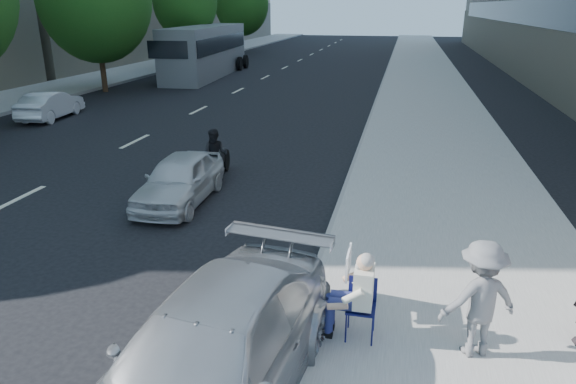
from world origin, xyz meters
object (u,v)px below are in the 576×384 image
(jogger, at_px, (480,299))
(white_sedan_mid, at_px, (50,105))
(white_sedan_near, at_px, (180,179))
(seated_protester, at_px, (354,290))
(bus, at_px, (206,51))
(parked_sedan, at_px, (210,360))
(motorcycle, at_px, (216,157))

(jogger, relative_size, white_sedan_mid, 0.46)
(white_sedan_near, bearing_deg, white_sedan_mid, 137.77)
(seated_protester, bearing_deg, bus, 114.81)
(parked_sedan, distance_m, white_sedan_near, 7.15)
(parked_sedan, relative_size, white_sedan_mid, 1.37)
(parked_sedan, relative_size, white_sedan_near, 1.41)
(parked_sedan, bearing_deg, seated_protester, 55.00)
(seated_protester, distance_m, white_sedan_near, 6.68)
(jogger, relative_size, white_sedan_near, 0.47)
(white_sedan_near, bearing_deg, bus, 107.75)
(jogger, height_order, bus, bus)
(white_sedan_mid, bearing_deg, bus, -101.04)
(parked_sedan, bearing_deg, white_sedan_near, 123.86)
(motorcycle, bearing_deg, seated_protester, -63.43)
(motorcycle, bearing_deg, parked_sedan, -77.58)
(jogger, xyz_separation_m, bus, (-14.56, 28.00, 0.67))
(white_sedan_near, distance_m, motorcycle, 1.91)
(white_sedan_near, bearing_deg, motorcycle, 81.08)
(seated_protester, height_order, white_sedan_near, seated_protester)
(seated_protester, xyz_separation_m, motorcycle, (-4.46, 6.64, -0.24))
(motorcycle, bearing_deg, jogger, -54.91)
(jogger, distance_m, bus, 31.57)
(white_sedan_mid, bearing_deg, motorcycle, 141.34)
(seated_protester, distance_m, bus, 30.82)
(bus, bearing_deg, motorcycle, -72.34)
(parked_sedan, xyz_separation_m, white_sedan_near, (-3.21, 6.39, -0.12))
(white_sedan_mid, bearing_deg, white_sedan_near, 133.40)
(jogger, bearing_deg, bus, -84.79)
(jogger, height_order, white_sedan_mid, jogger)
(parked_sedan, distance_m, motorcycle, 8.80)
(white_sedan_mid, distance_m, bus, 15.19)
(motorcycle, distance_m, bus, 22.96)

